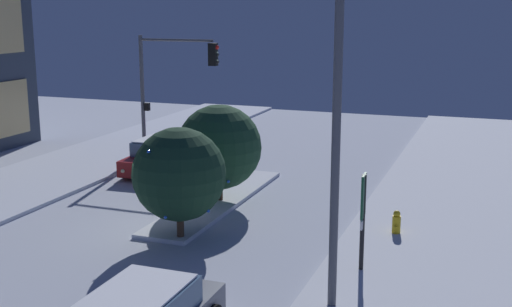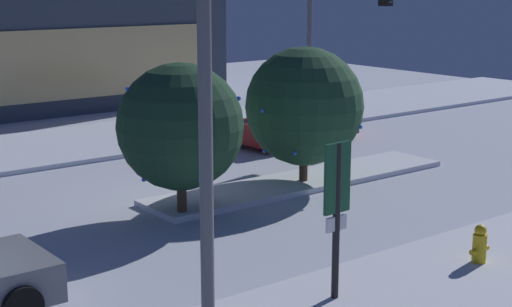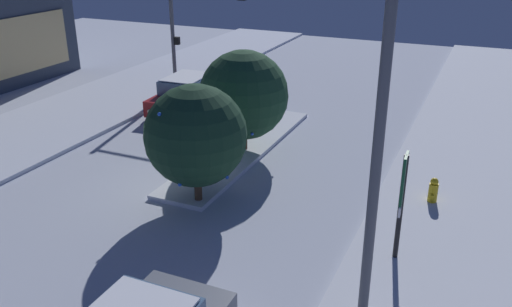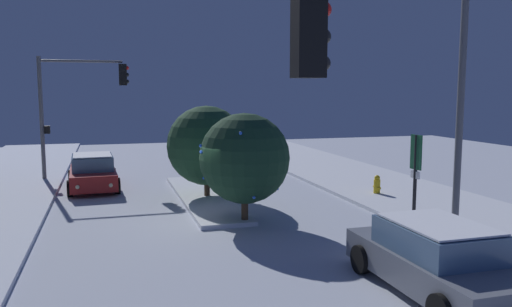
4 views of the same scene
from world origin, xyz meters
The scene contains 10 objects.
ground centered at (0.00, 0.00, 0.00)m, with size 52.00×52.00×0.00m, color silver.
curb_strip_near centered at (0.00, -7.97, 0.07)m, with size 52.00×5.20×0.14m, color silver.
median_strip centered at (3.77, -0.20, 0.07)m, with size 9.00×1.80×0.14m, color silver.
car_far centered at (7.09, 3.96, 0.71)m, with size 4.37×2.19×1.49m.
traffic_light_corner_far_right centered at (9.62, 4.61, 3.93)m, with size 0.32×4.03×5.73m.
street_lamp_arched centered at (-3.37, -5.36, 5.36)m, with size 0.56×3.39×8.26m.
fire_hydrant centered at (2.27, -6.89, 0.42)m, with size 0.48×0.26×0.86m.
parking_info_sign centered at (-0.97, -6.45, 1.74)m, with size 0.55×0.12×2.74m.
decorated_tree_median centered at (3.70, -0.33, 2.09)m, with size 3.09×3.04×3.62m.
decorated_tree_left_of_median centered at (-0.31, -0.77, 2.08)m, with size 2.83×2.86×3.50m.
Camera 1 is at (-17.35, -9.57, 6.93)m, focal length 46.17 mm.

